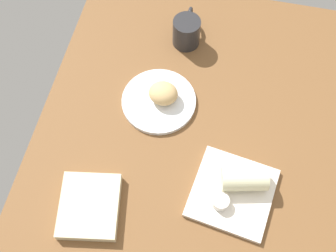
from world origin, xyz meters
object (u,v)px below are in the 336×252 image
at_px(book_stack, 90,206).
at_px(breakfast_wrap, 244,179).
at_px(coffee_mug, 187,31).
at_px(round_plate, 159,101).
at_px(sauce_cup, 221,202).
at_px(square_plate, 232,193).
at_px(scone_pastry, 163,93).

bearing_deg(book_stack, breakfast_wrap, 111.15).
distance_m(breakfast_wrap, coffee_mug, 0.51).
relative_size(round_plate, coffee_mug, 1.61).
bearing_deg(breakfast_wrap, sauce_cup, 130.58).
xyz_separation_m(sauce_cup, book_stack, (0.08, -0.33, -0.02)).
height_order(round_plate, sauce_cup, sauce_cup).
relative_size(round_plate, square_plate, 1.05).
height_order(round_plate, scone_pastry, scone_pastry).
xyz_separation_m(scone_pastry, book_stack, (0.36, -0.12, -0.03)).
height_order(scone_pastry, breakfast_wrap, breakfast_wrap).
height_order(round_plate, breakfast_wrap, breakfast_wrap).
bearing_deg(coffee_mug, sauce_cup, 20.35).
bearing_deg(book_stack, round_plate, 163.37).
bearing_deg(square_plate, round_plate, -132.80).
height_order(round_plate, square_plate, square_plate).
bearing_deg(sauce_cup, coffee_mug, -159.65).
bearing_deg(sauce_cup, breakfast_wrap, 143.88).
bearing_deg(round_plate, scone_pastry, 126.03).
xyz_separation_m(round_plate, coffee_mug, (-0.25, 0.04, 0.04)).
relative_size(round_plate, breakfast_wrap, 1.84).
bearing_deg(breakfast_wrap, coffee_mug, 15.03).
xyz_separation_m(square_plate, sauce_cup, (0.04, -0.03, 0.02)).
distance_m(square_plate, coffee_mug, 0.53).
height_order(square_plate, sauce_cup, sauce_cup).
height_order(square_plate, breakfast_wrap, breakfast_wrap).
distance_m(sauce_cup, breakfast_wrap, 0.09).
xyz_separation_m(breakfast_wrap, coffee_mug, (-0.45, -0.24, 0.00)).
height_order(scone_pastry, square_plate, scone_pastry).
bearing_deg(sauce_cup, square_plate, 143.88).
bearing_deg(round_plate, square_plate, 47.20).
relative_size(round_plate, sauce_cup, 4.96).
bearing_deg(coffee_mug, round_plate, -8.19).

